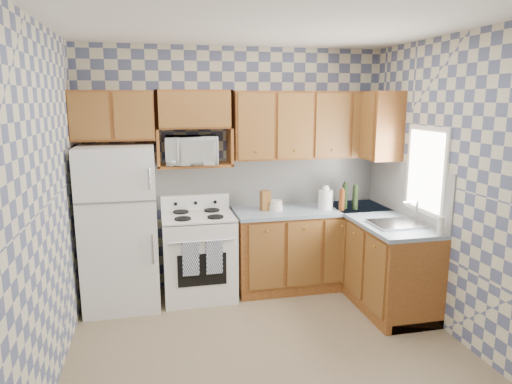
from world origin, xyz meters
TOP-DOWN VIEW (x-y plane):
  - floor at (0.00, 0.00)m, footprint 3.40×3.40m
  - back_wall at (0.00, 1.60)m, footprint 3.40×0.02m
  - right_wall at (1.70, 0.00)m, footprint 0.02×3.20m
  - backsplash_back at (0.40, 1.59)m, footprint 2.60×0.02m
  - backsplash_right at (1.69, 0.80)m, footprint 0.02×1.60m
  - refrigerator at (-1.27, 1.25)m, footprint 0.75×0.70m
  - stove_body at (-0.47, 1.28)m, footprint 0.76×0.65m
  - cooktop at (-0.47, 1.28)m, footprint 0.76×0.65m
  - backguard at (-0.47, 1.55)m, footprint 0.76×0.08m
  - dish_towel_left at (-0.58, 0.93)m, footprint 0.17×0.02m
  - dish_towel_right at (-0.34, 0.93)m, footprint 0.17×0.02m
  - base_cabinets_back at (0.82, 1.30)m, footprint 1.75×0.60m
  - base_cabinets_right at (1.40, 0.80)m, footprint 0.60×1.60m
  - countertop_back at (0.82, 1.30)m, footprint 1.77×0.63m
  - countertop_right at (1.40, 0.80)m, footprint 0.63×1.60m
  - upper_cabinets_back at (0.82, 1.44)m, footprint 1.75×0.33m
  - upper_cabinets_fridge at (-1.29, 1.44)m, footprint 0.82×0.33m
  - upper_cabinets_right at (1.53, 1.25)m, footprint 0.33×0.70m
  - microwave_shelf at (-0.47, 1.44)m, footprint 0.80×0.33m
  - microwave at (-0.51, 1.41)m, footprint 0.56×0.39m
  - sink at (1.40, 0.45)m, footprint 0.48×0.40m
  - window at (1.69, 0.45)m, footprint 0.02×0.66m
  - bottle_0 at (1.18, 1.21)m, footprint 0.06×0.06m
  - bottle_1 at (1.28, 1.15)m, footprint 0.06×0.06m
  - bottle_2 at (1.33, 1.25)m, footprint 0.06×0.06m
  - bottle_3 at (1.11, 1.13)m, footprint 0.06×0.06m
  - knife_block at (0.29, 1.32)m, footprint 0.11×0.11m
  - electric_kettle at (0.96, 1.24)m, footprint 0.17×0.17m
  - food_containers at (0.40, 1.30)m, footprint 0.17×0.17m
  - soap_bottle at (1.62, 0.05)m, footprint 0.06×0.06m

SIDE VIEW (x-z plane):
  - floor at x=0.00m, z-range 0.00..0.00m
  - base_cabinets_back at x=0.82m, z-range 0.00..0.88m
  - base_cabinets_right at x=1.40m, z-range 0.00..0.88m
  - stove_body at x=-0.47m, z-range 0.00..0.90m
  - dish_towel_left at x=-0.58m, z-range 0.38..0.73m
  - dish_towel_right at x=-0.34m, z-range 0.38..0.73m
  - refrigerator at x=-1.27m, z-range 0.00..1.68m
  - countertop_back at x=0.82m, z-range 0.88..0.92m
  - countertop_right at x=1.40m, z-range 0.88..0.92m
  - cooktop at x=-0.47m, z-range 0.89..0.92m
  - sink at x=1.40m, z-range 0.91..0.94m
  - food_containers at x=0.40m, z-range 0.92..1.03m
  - backguard at x=-0.47m, z-range 0.92..1.08m
  - soap_bottle at x=1.62m, z-range 0.92..1.09m
  - electric_kettle at x=0.96m, z-range 0.92..1.13m
  - knife_block at x=0.29m, z-range 0.92..1.14m
  - bottle_3 at x=1.11m, z-range 0.92..1.15m
  - bottle_2 at x=1.33m, z-range 0.92..1.17m
  - bottle_1 at x=1.28m, z-range 0.92..1.19m
  - bottle_0 at x=1.18m, z-range 0.92..1.21m
  - backsplash_back at x=0.40m, z-range 0.92..1.48m
  - backsplash_right at x=1.69m, z-range 0.92..1.48m
  - back_wall at x=0.00m, z-range 0.00..2.70m
  - right_wall at x=1.70m, z-range 0.00..2.70m
  - microwave_shelf at x=-0.47m, z-range 1.42..1.45m
  - window at x=1.69m, z-range 1.02..1.88m
  - microwave at x=-0.51m, z-range 1.45..1.75m
  - upper_cabinets_back at x=0.82m, z-range 1.48..2.22m
  - upper_cabinets_right at x=1.53m, z-range 1.48..2.22m
  - upper_cabinets_fridge at x=-1.29m, z-range 1.72..2.22m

